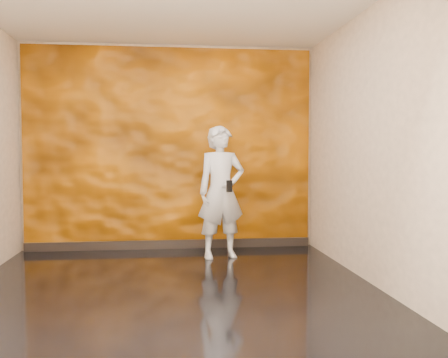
# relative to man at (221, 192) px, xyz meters

# --- Properties ---
(room) EXTENTS (4.02, 4.02, 2.81)m
(room) POSITION_rel_man_xyz_m (-0.63, -1.27, 0.57)
(room) COLOR black
(room) RESTS_ON ground
(feature_wall) EXTENTS (3.90, 0.06, 2.75)m
(feature_wall) POSITION_rel_man_xyz_m (-0.63, 0.69, 0.55)
(feature_wall) COLOR #D56D00
(feature_wall) RESTS_ON ground
(baseboard) EXTENTS (3.90, 0.04, 0.12)m
(baseboard) POSITION_rel_man_xyz_m (-0.63, 0.65, -0.77)
(baseboard) COLOR black
(baseboard) RESTS_ON ground
(man) EXTENTS (0.67, 0.51, 1.66)m
(man) POSITION_rel_man_xyz_m (0.00, 0.00, 0.00)
(man) COLOR #A7ACB7
(man) RESTS_ON ground
(phone) EXTENTS (0.08, 0.04, 0.14)m
(phone) POSITION_rel_man_xyz_m (0.07, -0.27, 0.09)
(phone) COLOR black
(phone) RESTS_ON man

